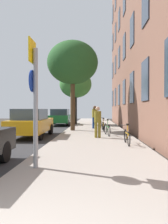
# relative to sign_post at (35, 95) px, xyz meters

# --- Properties ---
(ground_plane) EXTENTS (41.80, 41.80, 0.00)m
(ground_plane) POSITION_rel_sign_post_xyz_m (-1.93, 10.70, -1.99)
(ground_plane) COLOR #332D28
(road_asphalt) EXTENTS (7.00, 38.00, 0.01)m
(road_asphalt) POSITION_rel_sign_post_xyz_m (-4.03, 10.70, -1.98)
(road_asphalt) COLOR #2D2D30
(road_asphalt) RESTS_ON ground
(sidewalk) EXTENTS (4.20, 38.00, 0.12)m
(sidewalk) POSITION_rel_sign_post_xyz_m (1.57, 10.70, -1.93)
(sidewalk) COLOR #9E9389
(sidewalk) RESTS_ON ground
(sign_post) EXTENTS (0.15, 0.60, 3.26)m
(sign_post) POSITION_rel_sign_post_xyz_m (0.00, 0.00, 0.00)
(sign_post) COLOR gray
(sign_post) RESTS_ON sidewalk
(traffic_light) EXTENTS (0.43, 0.24, 3.39)m
(traffic_light) POSITION_rel_sign_post_xyz_m (-0.32, 15.99, 0.46)
(traffic_light) COLOR black
(traffic_light) RESTS_ON sidewalk
(tree_near) EXTENTS (3.56, 3.56, 6.28)m
(tree_near) POSITION_rel_sign_post_xyz_m (0.01, 9.91, 2.88)
(tree_near) COLOR #4C3823
(tree_near) RESTS_ON sidewalk
(tree_far) EXTENTS (3.18, 3.18, 5.33)m
(tree_far) POSITION_rel_sign_post_xyz_m (-0.32, 16.28, 2.09)
(tree_far) COLOR #4C3823
(tree_far) RESTS_ON sidewalk
(bicycle_0) EXTENTS (0.42, 1.60, 0.89)m
(bicycle_0) POSITION_rel_sign_post_xyz_m (2.92, 3.85, -1.52)
(bicycle_0) COLOR black
(bicycle_0) RESTS_ON sidewalk
(bicycle_1) EXTENTS (0.42, 1.73, 0.95)m
(bicycle_1) POSITION_rel_sign_post_xyz_m (2.27, 7.02, -1.50)
(bicycle_1) COLOR black
(bicycle_1) RESTS_ON sidewalk
(bicycle_2) EXTENTS (0.42, 1.56, 0.90)m
(bicycle_2) POSITION_rel_sign_post_xyz_m (2.15, 9.70, -1.52)
(bicycle_2) COLOR black
(bicycle_2) RESTS_ON sidewalk
(bicycle_3) EXTENTS (0.42, 1.63, 0.92)m
(bicycle_3) POSITION_rel_sign_post_xyz_m (2.02, 11.72, -1.51)
(bicycle_3) COLOR black
(bicycle_3) RESTS_ON sidewalk
(pedestrian_0) EXTENTS (0.51, 0.51, 1.63)m
(pedestrian_0) POSITION_rel_sign_post_xyz_m (1.71, 5.98, -0.93)
(pedestrian_0) COLOR olive
(pedestrian_0) RESTS_ON sidewalk
(pedestrian_1) EXTENTS (0.51, 0.51, 1.76)m
(pedestrian_1) POSITION_rel_sign_post_xyz_m (1.56, 11.48, -0.86)
(pedestrian_1) COLOR navy
(pedestrian_1) RESTS_ON sidewalk
(pedestrian_2) EXTENTS (0.39, 0.39, 1.65)m
(pedestrian_2) POSITION_rel_sign_post_xyz_m (1.53, 14.70, -0.93)
(pedestrian_2) COLOR #33594C
(pedestrian_2) RESTS_ON sidewalk
(car_1) EXTENTS (1.92, 4.46, 1.62)m
(car_1) POSITION_rel_sign_post_xyz_m (-2.10, 7.00, -1.14)
(car_1) COLOR orange
(car_1) RESTS_ON road_asphalt
(car_2) EXTENTS (1.96, 4.37, 1.62)m
(car_2) POSITION_rel_sign_post_xyz_m (-1.81, 16.19, -1.14)
(car_2) COLOR #19662D
(car_2) RESTS_ON road_asphalt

